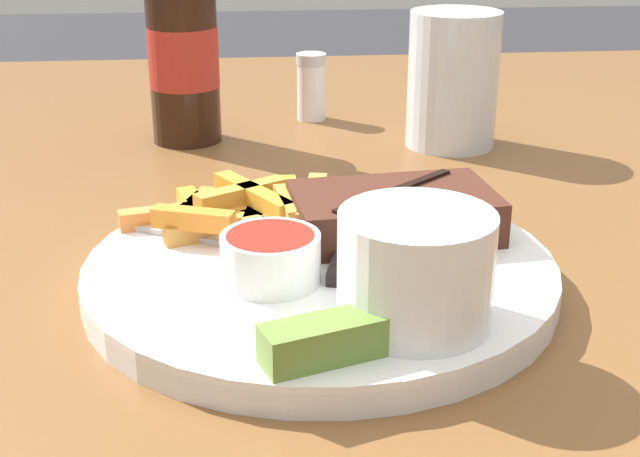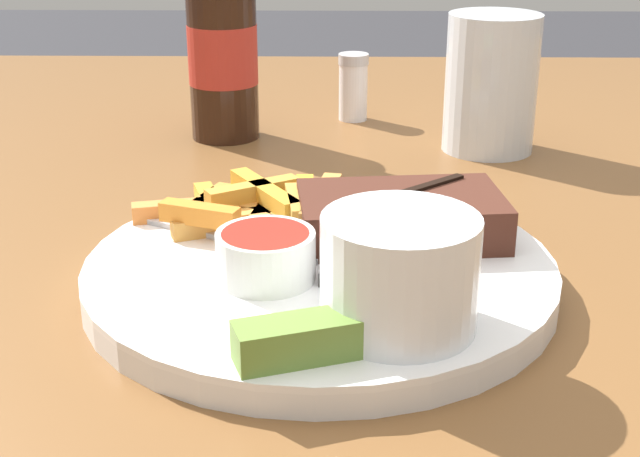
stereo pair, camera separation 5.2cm
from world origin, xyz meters
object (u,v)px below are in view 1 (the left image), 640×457
at_px(steak_portion, 394,213).
at_px(pickle_spear, 323,340).
at_px(salt_shaker, 311,86).
at_px(dipping_sauce_cup, 271,256).
at_px(dinner_plate, 320,274).
at_px(knife_utensil, 356,238).
at_px(drinking_glass, 453,80).
at_px(beer_bottle, 183,53).
at_px(coleslaw_cup, 416,262).
at_px(fork_utensil, 212,238).

distance_m(steak_portion, pickle_spear, 0.16).
bearing_deg(salt_shaker, dipping_sauce_cup, -97.84).
height_order(dinner_plate, pickle_spear, pickle_spear).
height_order(knife_utensil, drinking_glass, drinking_glass).
bearing_deg(steak_portion, beer_bottle, 116.82).
bearing_deg(beer_bottle, dipping_sauce_cup, -79.65).
distance_m(steak_portion, drinking_glass, 0.26).
relative_size(steak_portion, dipping_sauce_cup, 2.37).
relative_size(steak_portion, knife_utensil, 0.80).
bearing_deg(salt_shaker, knife_utensil, -90.28).
bearing_deg(beer_bottle, coleslaw_cup, -71.46).
distance_m(dinner_plate, fork_utensil, 0.07).
height_order(coleslaw_cup, fork_utensil, coleslaw_cup).
xyz_separation_m(steak_portion, pickle_spear, (-0.06, -0.15, -0.00)).
relative_size(coleslaw_cup, salt_shaker, 1.21).
height_order(pickle_spear, drinking_glass, drinking_glass).
height_order(fork_utensil, knife_utensil, knife_utensil).
xyz_separation_m(coleslaw_cup, dipping_sauce_cup, (-0.07, 0.05, -0.02)).
bearing_deg(coleslaw_cup, fork_utensil, 132.51).
distance_m(fork_utensil, beer_bottle, 0.29).
distance_m(dinner_plate, beer_bottle, 0.34).
bearing_deg(fork_utensil, beer_bottle, 124.01).
bearing_deg(drinking_glass, knife_utensil, -114.71).
xyz_separation_m(knife_utensil, salt_shaker, (0.00, 0.36, 0.01)).
relative_size(pickle_spear, salt_shaker, 0.97).
bearing_deg(fork_utensil, coleslaw_cup, -19.29).
distance_m(dinner_plate, drinking_glass, 0.32).
distance_m(coleslaw_cup, beer_bottle, 0.42).
height_order(coleslaw_cup, pickle_spear, coleslaw_cup).
bearing_deg(fork_utensil, knife_utensil, 21.64).
distance_m(fork_utensil, salt_shaker, 0.36).
bearing_deg(beer_bottle, dinner_plate, -73.74).
xyz_separation_m(drinking_glass, salt_shaker, (-0.12, 0.10, -0.03)).
distance_m(knife_utensil, beer_bottle, 0.32).
distance_m(pickle_spear, fork_utensil, 0.16).
bearing_deg(dipping_sauce_cup, pickle_spear, -76.55).
xyz_separation_m(dinner_plate, knife_utensil, (0.02, 0.02, 0.01)).
bearing_deg(dipping_sauce_cup, fork_utensil, 119.33).
xyz_separation_m(dinner_plate, drinking_glass, (0.14, 0.28, 0.05)).
xyz_separation_m(fork_utensil, beer_bottle, (-0.03, 0.28, 0.06)).
height_order(dipping_sauce_cup, knife_utensil, dipping_sauce_cup).
bearing_deg(coleslaw_cup, beer_bottle, 108.54).
relative_size(knife_utensil, drinking_glass, 1.38).
bearing_deg(pickle_spear, beer_bottle, 100.98).
bearing_deg(drinking_glass, dipping_sauce_cup, -119.29).
bearing_deg(salt_shaker, pickle_spear, -94.07).
distance_m(pickle_spear, knife_utensil, 0.14).
bearing_deg(dinner_plate, coleslaw_cup, -62.99).
bearing_deg(salt_shaker, drinking_glass, -40.07).
relative_size(coleslaw_cup, beer_bottle, 0.35).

